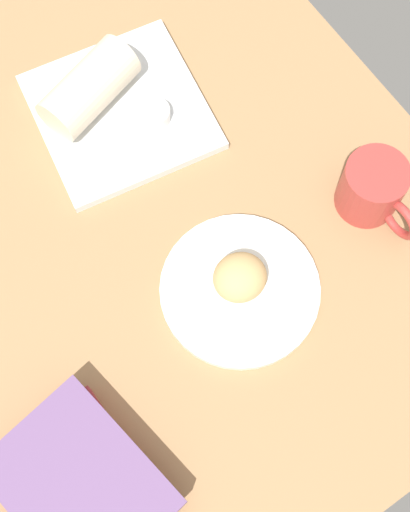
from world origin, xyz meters
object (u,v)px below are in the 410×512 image
(book_stack, at_px, (79,483))
(square_plate, at_px, (121,112))
(scone_pastry, at_px, (240,277))
(breakfast_wrap, at_px, (89,88))
(coffee_mug, at_px, (373,189))
(round_plate, at_px, (240,290))
(sauce_cup, at_px, (154,114))

(book_stack, bearing_deg, square_plate, 142.89)
(scone_pastry, distance_m, breakfast_wrap, 0.35)
(book_stack, distance_m, coffee_mug, 0.54)
(coffee_mug, bearing_deg, round_plate, -88.28)
(sauce_cup, bearing_deg, book_stack, -42.93)
(square_plate, height_order, breakfast_wrap, breakfast_wrap)
(sauce_cup, relative_size, coffee_mug, 0.34)
(sauce_cup, xyz_separation_m, breakfast_wrap, (-0.08, -0.06, 0.02))
(sauce_cup, bearing_deg, square_plate, -141.53)
(coffee_mug, bearing_deg, scone_pastry, -89.92)
(sauce_cup, xyz_separation_m, coffee_mug, (0.28, 0.18, 0.02))
(coffee_mug, bearing_deg, square_plate, -146.03)
(scone_pastry, relative_size, breakfast_wrap, 0.49)
(breakfast_wrap, distance_m, coffee_mug, 0.43)
(round_plate, relative_size, coffee_mug, 1.60)
(sauce_cup, relative_size, breakfast_wrap, 0.31)
(round_plate, height_order, square_plate, square_plate)
(scone_pastry, xyz_separation_m, square_plate, (-0.32, 0.01, -0.03))
(book_stack, bearing_deg, scone_pastry, 108.24)
(round_plate, relative_size, sauce_cup, 4.68)
(scone_pastry, xyz_separation_m, sauce_cup, (-0.28, 0.04, -0.01))
(square_plate, bearing_deg, round_plate, -2.07)
(coffee_mug, bearing_deg, book_stack, -79.14)
(scone_pastry, distance_m, sauce_cup, 0.28)
(round_plate, distance_m, scone_pastry, 0.03)
(square_plate, height_order, sauce_cup, sauce_cup)
(book_stack, bearing_deg, round_plate, 107.29)
(book_stack, relative_size, coffee_mug, 1.70)
(scone_pastry, height_order, breakfast_wrap, breakfast_wrap)
(round_plate, distance_m, coffee_mug, 0.23)
(scone_pastry, height_order, square_plate, scone_pastry)
(round_plate, height_order, scone_pastry, scone_pastry)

